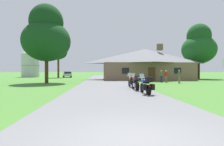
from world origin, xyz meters
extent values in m
plane|color=#42752D|center=(0.00, 20.00, 0.00)|extent=(500.00, 500.00, 0.00)
cube|color=slate|center=(0.00, 18.00, 0.03)|extent=(6.40, 80.00, 0.06)
cylinder|color=black|center=(2.11, 8.82, 0.38)|extent=(0.15, 0.65, 0.64)
cylinder|color=black|center=(2.19, 7.38, 0.38)|extent=(0.19, 0.65, 0.64)
cube|color=silver|center=(2.15, 8.08, 0.44)|extent=(0.29, 0.57, 0.30)
ellipsoid|color=#1E3899|center=(2.14, 8.34, 0.89)|extent=(0.33, 0.54, 0.26)
cube|color=black|center=(2.16, 7.88, 0.80)|extent=(0.31, 0.54, 0.10)
cylinder|color=silver|center=(2.11, 8.78, 1.08)|extent=(0.66, 0.07, 0.03)
cylinder|color=silver|center=(2.11, 8.82, 0.74)|extent=(0.07, 0.24, 0.73)
cube|color=#B2BCC6|center=(2.11, 8.88, 1.22)|extent=(0.33, 0.13, 0.27)
sphere|color=silver|center=(2.11, 8.78, 0.94)|extent=(0.11, 0.11, 0.11)
cube|color=black|center=(2.20, 7.33, 1.02)|extent=(0.42, 0.38, 0.32)
cube|color=red|center=(2.21, 7.16, 0.60)|extent=(0.14, 0.04, 0.06)
cylinder|color=silver|center=(2.31, 7.71, 0.28)|extent=(0.10, 0.55, 0.07)
cube|color=black|center=(1.93, 7.42, 0.56)|extent=(0.22, 0.41, 0.36)
cube|color=black|center=(2.45, 7.45, 0.56)|extent=(0.22, 0.41, 0.36)
cylinder|color=black|center=(1.95, 11.40, 0.38)|extent=(0.14, 0.64, 0.64)
cylinder|color=black|center=(2.00, 9.96, 0.38)|extent=(0.18, 0.65, 0.64)
cube|color=silver|center=(1.98, 10.66, 0.44)|extent=(0.28, 0.57, 0.30)
ellipsoid|color=maroon|center=(1.96, 10.92, 0.89)|extent=(0.32, 0.53, 0.26)
cube|color=black|center=(1.98, 10.46, 0.80)|extent=(0.30, 0.53, 0.10)
cylinder|color=silver|center=(1.95, 11.36, 1.08)|extent=(0.66, 0.06, 0.03)
cylinder|color=silver|center=(1.95, 11.40, 0.74)|extent=(0.07, 0.24, 0.73)
cube|color=#B2BCC6|center=(1.94, 11.46, 1.22)|extent=(0.32, 0.12, 0.27)
sphere|color=silver|center=(1.95, 11.36, 0.94)|extent=(0.11, 0.11, 0.11)
cube|color=black|center=(2.01, 9.91, 1.02)|extent=(0.41, 0.38, 0.32)
cube|color=red|center=(2.01, 9.74, 0.60)|extent=(0.14, 0.04, 0.06)
cylinder|color=silver|center=(2.13, 10.29, 0.28)|extent=(0.09, 0.55, 0.07)
cylinder|color=black|center=(2.02, 13.93, 0.38)|extent=(0.16, 0.65, 0.64)
cylinder|color=black|center=(2.13, 12.49, 0.38)|extent=(0.20, 0.65, 0.64)
cube|color=silver|center=(2.08, 13.19, 0.44)|extent=(0.30, 0.58, 0.30)
ellipsoid|color=orange|center=(2.06, 13.45, 0.89)|extent=(0.34, 0.54, 0.26)
cube|color=black|center=(2.09, 12.99, 0.80)|extent=(0.32, 0.54, 0.10)
cylinder|color=silver|center=(2.02, 13.89, 1.08)|extent=(0.66, 0.08, 0.03)
cylinder|color=silver|center=(2.02, 13.93, 0.74)|extent=(0.08, 0.24, 0.73)
cube|color=#B2BCC6|center=(2.01, 13.99, 1.22)|extent=(0.33, 0.13, 0.27)
sphere|color=silver|center=(2.02, 13.89, 0.94)|extent=(0.11, 0.11, 0.11)
cube|color=black|center=(2.13, 12.44, 1.02)|extent=(0.43, 0.39, 0.32)
cube|color=red|center=(2.15, 12.27, 0.60)|extent=(0.14, 0.04, 0.06)
cylinder|color=silver|center=(2.24, 12.82, 0.28)|extent=(0.11, 0.55, 0.07)
cube|color=black|center=(1.87, 12.52, 0.56)|extent=(0.23, 0.41, 0.36)
cube|color=black|center=(2.38, 12.56, 0.56)|extent=(0.23, 0.41, 0.36)
cube|color=brown|center=(7.13, 28.92, 1.45)|extent=(14.64, 8.63, 2.90)
pyramid|color=slate|center=(7.13, 28.92, 4.18)|extent=(15.52, 9.15, 2.55)
cube|color=brown|center=(9.77, 28.92, 5.80)|extent=(0.90, 0.90, 1.10)
cube|color=#472D19|center=(7.13, 24.57, 1.05)|extent=(1.10, 0.08, 2.10)
cube|color=black|center=(3.03, 24.57, 1.60)|extent=(1.10, 0.06, 0.90)
cube|color=black|center=(11.23, 24.57, 1.60)|extent=(1.10, 0.06, 0.90)
cylinder|color=navy|center=(7.48, 21.32, 0.43)|extent=(0.14, 0.14, 0.86)
cylinder|color=navy|center=(7.66, 21.35, 0.43)|extent=(0.14, 0.14, 0.86)
cube|color=#5B6638|center=(7.57, 21.33, 1.14)|extent=(0.39, 0.27, 0.56)
cylinder|color=#5B6638|center=(7.34, 21.30, 1.12)|extent=(0.09, 0.09, 0.58)
cylinder|color=#5B6638|center=(7.79, 21.37, 1.12)|extent=(0.09, 0.09, 0.58)
sphere|color=tan|center=(7.57, 21.33, 1.56)|extent=(0.21, 0.21, 0.21)
cylinder|color=#75664C|center=(7.97, 20.78, 0.43)|extent=(0.14, 0.14, 0.86)
cylinder|color=#75664C|center=(8.13, 20.85, 0.43)|extent=(0.14, 0.14, 0.86)
cube|color=#A8231E|center=(8.05, 20.81, 1.14)|extent=(0.42, 0.35, 0.56)
cylinder|color=#A8231E|center=(7.84, 20.72, 1.12)|extent=(0.09, 0.09, 0.58)
cylinder|color=#A8231E|center=(8.26, 20.91, 1.12)|extent=(0.09, 0.09, 0.58)
sphere|color=tan|center=(8.05, 20.81, 1.56)|extent=(0.21, 0.21, 0.21)
cylinder|color=#75664C|center=(8.99, 18.85, 0.43)|extent=(0.14, 0.14, 0.86)
cylinder|color=#75664C|center=(8.98, 18.67, 0.43)|extent=(0.14, 0.14, 0.86)
cube|color=#5B6638|center=(8.98, 18.76, 1.14)|extent=(0.24, 0.37, 0.56)
cylinder|color=#5B6638|center=(8.99, 18.99, 1.12)|extent=(0.09, 0.09, 0.58)
cylinder|color=#5B6638|center=(8.97, 18.53, 1.12)|extent=(0.09, 0.09, 0.58)
sphere|color=tan|center=(8.98, 18.76, 1.56)|extent=(0.21, 0.21, 0.21)
cylinder|color=#B2AD99|center=(8.98, 18.76, 1.66)|extent=(0.22, 0.22, 0.05)
cylinder|color=#422D19|center=(-7.57, 20.09, 1.83)|extent=(0.44, 0.44, 3.66)
ellipsoid|color=#143D19|center=(-7.57, 20.09, 5.30)|extent=(5.98, 5.98, 5.08)
ellipsoid|color=#123716|center=(-7.57, 20.09, 7.69)|extent=(4.18, 4.18, 4.48)
cylinder|color=#422D19|center=(-10.58, 40.07, 2.43)|extent=(0.44, 0.44, 4.86)
ellipsoid|color=#0F3314|center=(-10.58, 40.07, 5.98)|extent=(4.07, 4.07, 3.46)
ellipsoid|color=black|center=(-10.58, 40.07, 7.61)|extent=(2.85, 2.85, 3.05)
cylinder|color=#422D19|center=(18.31, 31.48, 1.98)|extent=(0.44, 0.44, 3.95)
ellipsoid|color=#194C1E|center=(18.31, 31.48, 5.73)|extent=(6.46, 6.46, 5.49)
ellipsoid|color=#16441B|center=(18.31, 31.48, 8.32)|extent=(4.52, 4.52, 4.85)
cylinder|color=#B2B7BC|center=(-18.70, 44.96, 2.96)|extent=(4.32, 4.32, 5.91)
cone|color=#999EA3|center=(-18.70, 44.96, 6.45)|extent=(4.40, 4.40, 1.08)
cylinder|color=gray|center=(-18.70, 44.96, 2.96)|extent=(4.45, 4.45, 0.15)
cube|color=#ADAFB7|center=(-8.96, 42.33, 0.62)|extent=(2.95, 4.92, 0.60)
cube|color=black|center=(-8.91, 42.13, 1.16)|extent=(2.38, 3.53, 0.48)
cylinder|color=black|center=(-10.14, 43.49, 0.32)|extent=(0.38, 0.67, 0.64)
cylinder|color=black|center=(-8.50, 43.92, 0.32)|extent=(0.38, 0.67, 0.64)
cylinder|color=black|center=(-9.41, 40.73, 0.32)|extent=(0.38, 0.67, 0.64)
cylinder|color=black|center=(-7.78, 41.16, 0.32)|extent=(0.38, 0.67, 0.64)
camera|label=1|loc=(-0.73, -3.96, 1.54)|focal=30.07mm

